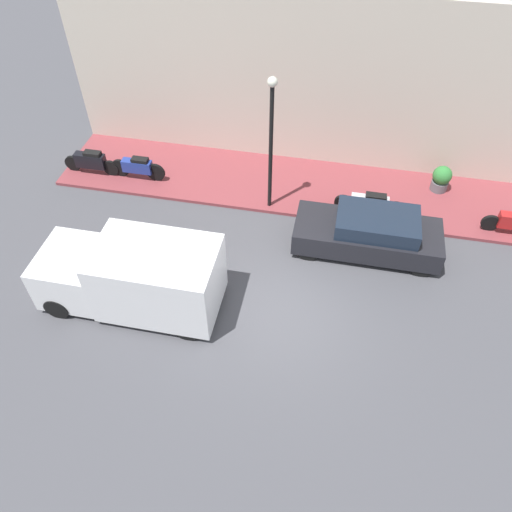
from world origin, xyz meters
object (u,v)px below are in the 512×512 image
object	(u,v)px
scooter_silver	(370,202)
potted_plant	(441,178)
parked_car	(369,233)
motorcycle_black	(91,161)
motorcycle_blue	(138,167)
delivery_van	(132,276)
streetlamp	(271,133)

from	to	relation	value
scooter_silver	potted_plant	bearing A→B (deg)	-53.95
parked_car	motorcycle_black	world-z (taller)	parked_car
motorcycle_blue	parked_car	bearing A→B (deg)	-103.25
motorcycle_blue	motorcycle_black	bearing A→B (deg)	90.89
motorcycle_blue	scooter_silver	bearing A→B (deg)	-91.89
scooter_silver	delivery_van	bearing A→B (deg)	129.00
motorcycle_black	potted_plant	world-z (taller)	potted_plant
motorcycle_black	streetlamp	xyz separation A→B (m)	(-0.50, -6.22, 2.18)
delivery_van	streetlamp	size ratio (longest dim) A/B	1.08
parked_car	potted_plant	xyz separation A→B (m)	(3.17, -2.20, -0.10)
parked_car	potted_plant	distance (m)	3.86
motorcycle_blue	potted_plant	xyz separation A→B (m)	(1.36, -9.90, 0.01)
delivery_van	motorcycle_black	bearing A→B (deg)	35.02
parked_car	potted_plant	bearing A→B (deg)	-34.73
delivery_van	potted_plant	size ratio (longest dim) A/B	5.31
motorcycle_black	motorcycle_blue	world-z (taller)	motorcycle_black
delivery_van	scooter_silver	distance (m)	7.55
parked_car	scooter_silver	world-z (taller)	parked_car
potted_plant	motorcycle_black	bearing A→B (deg)	96.83
scooter_silver	streetlamp	bearing A→B (deg)	94.91
scooter_silver	motorcycle_blue	distance (m)	7.69
parked_car	motorcycle_black	distance (m)	9.53
streetlamp	delivery_van	bearing A→B (deg)	148.51
motorcycle_black	motorcycle_blue	size ratio (longest dim) A/B	1.03
scooter_silver	motorcycle_black	xyz separation A→B (m)	(0.23, 9.34, 0.06)
streetlamp	parked_car	bearing A→B (deg)	-112.42
scooter_silver	motorcycle_black	size ratio (longest dim) A/B	1.11
scooter_silver	streetlamp	distance (m)	3.85
parked_car	scooter_silver	bearing A→B (deg)	0.61
parked_car	motorcycle_black	size ratio (longest dim) A/B	2.15
motorcycle_blue	streetlamp	size ratio (longest dim) A/B	0.43
delivery_van	scooter_silver	xyz separation A→B (m)	(4.74, -5.86, -0.52)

